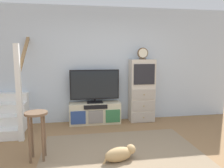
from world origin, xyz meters
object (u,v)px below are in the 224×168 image
at_px(dog, 120,154).
at_px(side_cabinet, 142,91).
at_px(television, 95,85).
at_px(bar_stool_near, 37,125).
at_px(desk_clock, 143,54).
at_px(media_console, 95,113).

bearing_deg(dog, side_cabinet, 64.16).
height_order(television, dog, television).
bearing_deg(television, bar_stool_near, -121.99).
height_order(desk_clock, bar_stool_near, desk_clock).
bearing_deg(television, media_console, -90.00).
height_order(side_cabinet, dog, side_cabinet).
bearing_deg(media_console, bar_stool_near, -122.37).
bearing_deg(bar_stool_near, media_console, 57.63).
bearing_deg(bar_stool_near, dog, -11.51).
xyz_separation_m(television, bar_stool_near, (-1.02, -1.63, -0.34)).
bearing_deg(dog, desk_clock, 63.92).
bearing_deg(dog, bar_stool_near, 168.49).
bearing_deg(side_cabinet, media_console, -179.48).
distance_m(desk_clock, dog, 2.55).
height_order(side_cabinet, bar_stool_near, side_cabinet).
bearing_deg(television, desk_clock, -1.46).
bearing_deg(desk_clock, media_console, 179.75).
bearing_deg(desk_clock, bar_stool_near, -143.28).
distance_m(desk_clock, bar_stool_near, 2.88).
relative_size(media_console, television, 1.04).
xyz_separation_m(media_console, desk_clock, (1.13, -0.00, 1.38)).
xyz_separation_m(television, desk_clock, (1.13, -0.03, 0.73)).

